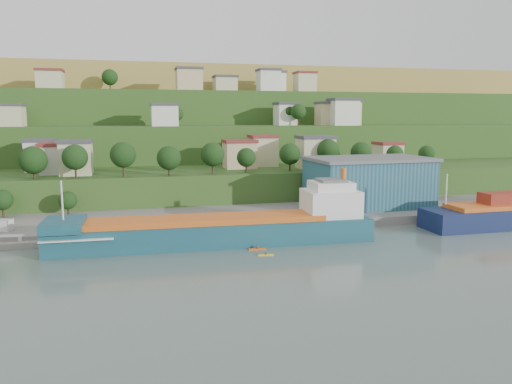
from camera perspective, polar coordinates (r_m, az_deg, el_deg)
name	(u,v)px	position (r m, az deg, el deg)	size (l,w,h in m)	color
ground	(246,253)	(94.04, -1.17, -6.98)	(500.00, 500.00, 0.00)	#4C5D57
quay	(299,218)	(125.61, 4.89, -3.01)	(220.00, 26.00, 4.00)	slate
hillside	(172,166)	(259.04, -9.54, 2.95)	(360.00, 210.68, 96.00)	#284719
cargo_ship_near	(225,231)	(100.47, -3.53, -4.43)	(64.20, 12.04, 16.43)	#143C4D
warehouse	(368,182)	(133.56, 12.73, 1.17)	(31.70, 20.16, 12.80)	#1B4153
dinghy	(12,238)	(109.67, -26.13, -4.72)	(4.56, 1.71, 0.91)	silver
kayak_orange	(257,248)	(96.27, 0.15, -6.46)	(3.37, 0.84, 0.83)	#F05915
kayak_yellow	(266,254)	(92.34, 1.14, -7.14)	(2.96, 0.82, 0.73)	yellow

